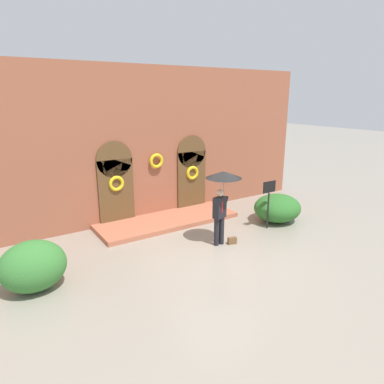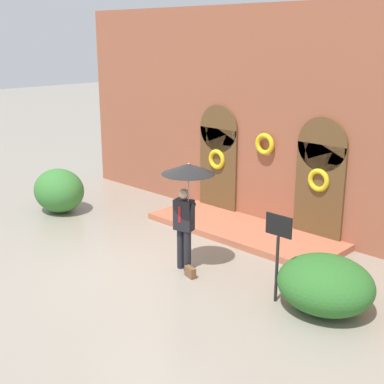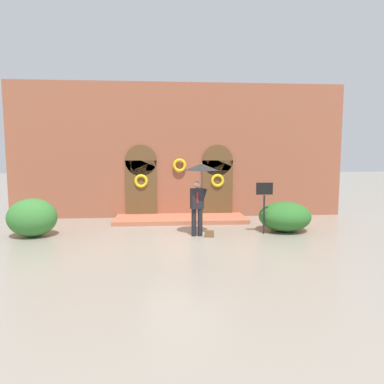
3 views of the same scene
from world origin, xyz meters
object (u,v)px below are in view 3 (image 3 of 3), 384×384
(sign_post, at_px, (264,199))
(handbag, at_px, (209,234))
(shrub_right, at_px, (285,216))
(person_with_umbrella, at_px, (200,177))
(shrub_left, at_px, (32,218))

(sign_post, bearing_deg, handbag, -169.02)
(sign_post, bearing_deg, shrub_right, 22.04)
(handbag, distance_m, shrub_right, 2.84)
(handbag, relative_size, shrub_right, 0.16)
(person_with_umbrella, height_order, shrub_left, person_with_umbrella)
(shrub_left, bearing_deg, person_with_umbrella, -3.66)
(shrub_left, bearing_deg, shrub_right, 1.08)
(person_with_umbrella, relative_size, sign_post, 1.37)
(person_with_umbrella, relative_size, shrub_right, 1.32)
(handbag, distance_m, shrub_left, 5.75)
(shrub_left, bearing_deg, handbag, -5.48)
(shrub_left, bearing_deg, sign_post, -1.36)
(sign_post, height_order, shrub_right, sign_post)
(person_with_umbrella, height_order, sign_post, person_with_umbrella)
(person_with_umbrella, xyz_separation_m, sign_post, (2.17, 0.17, -0.75))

